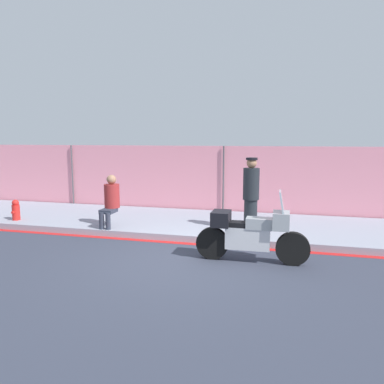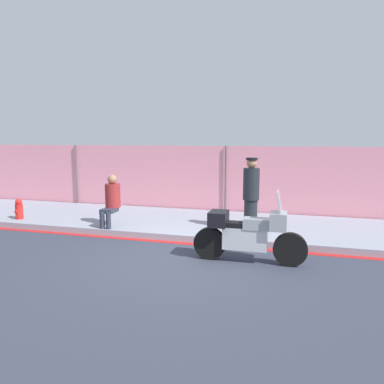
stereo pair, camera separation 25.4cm
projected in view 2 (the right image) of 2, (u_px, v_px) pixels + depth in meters
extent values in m
plane|color=#333847|center=(182.00, 261.00, 7.63)|extent=(120.00, 120.00, 0.00)
cube|color=#8E93A3|center=(214.00, 225.00, 10.46)|extent=(40.18, 3.31, 0.16)
cube|color=red|center=(198.00, 244.00, 8.81)|extent=(40.18, 0.18, 0.01)
cube|color=pink|center=(226.00, 181.00, 11.97)|extent=(38.17, 0.08, 2.24)
cylinder|color=#4C4C51|center=(76.00, 177.00, 13.35)|extent=(0.05, 0.05, 2.24)
cylinder|color=#4C4C51|center=(225.00, 181.00, 11.88)|extent=(0.05, 0.05, 2.24)
cylinder|color=black|center=(290.00, 250.00, 7.30)|extent=(0.67, 0.15, 0.67)
cylinder|color=black|center=(210.00, 243.00, 7.72)|extent=(0.67, 0.15, 0.67)
cube|color=silver|center=(245.00, 238.00, 7.51)|extent=(0.89, 0.29, 0.45)
cube|color=#999EA3|center=(257.00, 224.00, 7.40)|extent=(0.52, 0.31, 0.22)
cube|color=black|center=(240.00, 225.00, 7.49)|extent=(0.60, 0.29, 0.10)
cube|color=#999EA3|center=(278.00, 221.00, 7.28)|extent=(0.32, 0.48, 0.34)
cube|color=silver|center=(279.00, 202.00, 7.23)|extent=(0.11, 0.42, 0.42)
cube|color=black|center=(218.00, 219.00, 7.60)|extent=(0.36, 0.51, 0.30)
cylinder|color=#1E2328|center=(251.00, 215.00, 9.43)|extent=(0.33, 0.33, 0.79)
cylinder|color=#1E2328|center=(251.00, 184.00, 9.32)|extent=(0.41, 0.41, 0.79)
sphere|color=#A37556|center=(252.00, 163.00, 9.24)|extent=(0.25, 0.25, 0.25)
cylinder|color=black|center=(252.00, 159.00, 9.22)|extent=(0.29, 0.29, 0.06)
cylinder|color=#2D3342|center=(102.00, 220.00, 9.66)|extent=(0.13, 0.13, 0.44)
cylinder|color=#2D3342|center=(108.00, 221.00, 9.61)|extent=(0.13, 0.13, 0.44)
cube|color=#2D3342|center=(109.00, 210.00, 9.81)|extent=(0.34, 0.44, 0.10)
cylinder|color=maroon|center=(113.00, 196.00, 9.97)|extent=(0.40, 0.40, 0.62)
sphere|color=#A37556|center=(112.00, 179.00, 9.91)|extent=(0.25, 0.25, 0.25)
cylinder|color=red|center=(19.00, 212.00, 10.81)|extent=(0.21, 0.21, 0.43)
sphere|color=red|center=(19.00, 202.00, 10.77)|extent=(0.19, 0.19, 0.19)
cylinder|color=red|center=(16.00, 212.00, 10.69)|extent=(0.07, 0.09, 0.07)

